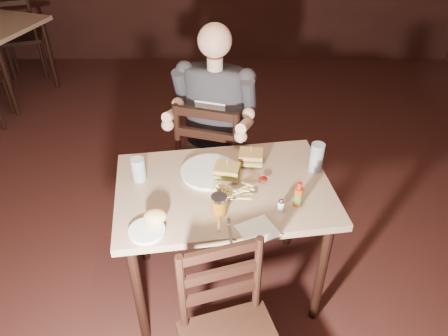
{
  "coord_description": "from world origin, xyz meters",
  "views": [
    {
      "loc": [
        0.26,
        -1.69,
        2.16
      ],
      "look_at": [
        0.25,
        0.07,
        0.85
      ],
      "focal_mm": 35.0,
      "sensor_mm": 36.0,
      "label": 1
    }
  ],
  "objects_px": {
    "glass_right": "(317,157)",
    "syrup_dispenser": "(219,205)",
    "main_table": "(224,201)",
    "diner": "(214,100)",
    "side_plate": "(147,231)",
    "glass_left": "(138,170)",
    "chair_far": "(217,159)",
    "dinner_plate": "(210,172)",
    "hot_sauce": "(299,194)",
    "bg_chair_far": "(22,37)"
  },
  "relations": [
    {
      "from": "hot_sauce",
      "to": "syrup_dispenser",
      "type": "bearing_deg",
      "value": -171.19
    },
    {
      "from": "hot_sauce",
      "to": "glass_right",
      "type": "bearing_deg",
      "value": 65.26
    },
    {
      "from": "diner",
      "to": "main_table",
      "type": "bearing_deg",
      "value": -67.75
    },
    {
      "from": "glass_right",
      "to": "syrup_dispenser",
      "type": "height_order",
      "value": "glass_right"
    },
    {
      "from": "diner",
      "to": "hot_sauce",
      "type": "distance_m",
      "value": 0.85
    },
    {
      "from": "hot_sauce",
      "to": "chair_far",
      "type": "bearing_deg",
      "value": 117.51
    },
    {
      "from": "glass_left",
      "to": "bg_chair_far",
      "type": "bearing_deg",
      "value": 121.45
    },
    {
      "from": "main_table",
      "to": "diner",
      "type": "xyz_separation_m",
      "value": [
        -0.06,
        0.6,
        0.27
      ]
    },
    {
      "from": "dinner_plate",
      "to": "syrup_dispenser",
      "type": "height_order",
      "value": "syrup_dispenser"
    },
    {
      "from": "side_plate",
      "to": "dinner_plate",
      "type": "bearing_deg",
      "value": 58.44
    },
    {
      "from": "dinner_plate",
      "to": "glass_left",
      "type": "bearing_deg",
      "value": -171.54
    },
    {
      "from": "diner",
      "to": "dinner_plate",
      "type": "height_order",
      "value": "diner"
    },
    {
      "from": "chair_far",
      "to": "glass_left",
      "type": "xyz_separation_m",
      "value": [
        -0.38,
        -0.59,
        0.35
      ]
    },
    {
      "from": "main_table",
      "to": "chair_far",
      "type": "distance_m",
      "value": 0.67
    },
    {
      "from": "glass_right",
      "to": "hot_sauce",
      "type": "distance_m",
      "value": 0.31
    },
    {
      "from": "chair_far",
      "to": "diner",
      "type": "bearing_deg",
      "value": 90.0
    },
    {
      "from": "dinner_plate",
      "to": "diner",
      "type": "bearing_deg",
      "value": 88.61
    },
    {
      "from": "dinner_plate",
      "to": "glass_left",
      "type": "xyz_separation_m",
      "value": [
        -0.36,
        -0.05,
        0.06
      ]
    },
    {
      "from": "chair_far",
      "to": "dinner_plate",
      "type": "xyz_separation_m",
      "value": [
        -0.02,
        -0.53,
        0.29
      ]
    },
    {
      "from": "bg_chair_far",
      "to": "side_plate",
      "type": "distance_m",
      "value": 3.88
    },
    {
      "from": "chair_far",
      "to": "bg_chair_far",
      "type": "bearing_deg",
      "value": -31.2
    },
    {
      "from": "glass_right",
      "to": "syrup_dispenser",
      "type": "distance_m",
      "value": 0.61
    },
    {
      "from": "chair_far",
      "to": "glass_left",
      "type": "distance_m",
      "value": 0.78
    },
    {
      "from": "glass_left",
      "to": "glass_right",
      "type": "height_order",
      "value": "glass_right"
    },
    {
      "from": "glass_right",
      "to": "diner",
      "type": "bearing_deg",
      "value": 140.32
    },
    {
      "from": "bg_chair_far",
      "to": "dinner_plate",
      "type": "relative_size",
      "value": 3.0
    },
    {
      "from": "main_table",
      "to": "bg_chair_far",
      "type": "xyz_separation_m",
      "value": [
        -2.25,
        3.03,
        -0.23
      ]
    },
    {
      "from": "chair_far",
      "to": "syrup_dispenser",
      "type": "height_order",
      "value": "chair_far"
    },
    {
      "from": "diner",
      "to": "syrup_dispenser",
      "type": "height_order",
      "value": "diner"
    },
    {
      "from": "main_table",
      "to": "syrup_dispenser",
      "type": "height_order",
      "value": "syrup_dispenser"
    },
    {
      "from": "diner",
      "to": "glass_right",
      "type": "bearing_deg",
      "value": -23.55
    },
    {
      "from": "bg_chair_far",
      "to": "hot_sauce",
      "type": "distance_m",
      "value": 4.12
    },
    {
      "from": "dinner_plate",
      "to": "glass_right",
      "type": "distance_m",
      "value": 0.56
    },
    {
      "from": "diner",
      "to": "glass_left",
      "type": "xyz_separation_m",
      "value": [
        -0.37,
        -0.54,
        -0.11
      ]
    },
    {
      "from": "chair_far",
      "to": "dinner_plate",
      "type": "relative_size",
      "value": 3.28
    },
    {
      "from": "diner",
      "to": "syrup_dispenser",
      "type": "relative_size",
      "value": 9.02
    },
    {
      "from": "dinner_plate",
      "to": "syrup_dispenser",
      "type": "distance_m",
      "value": 0.31
    },
    {
      "from": "glass_right",
      "to": "dinner_plate",
      "type": "bearing_deg",
      "value": -176.23
    },
    {
      "from": "chair_far",
      "to": "side_plate",
      "type": "distance_m",
      "value": 1.05
    },
    {
      "from": "dinner_plate",
      "to": "side_plate",
      "type": "distance_m",
      "value": 0.51
    },
    {
      "from": "side_plate",
      "to": "glass_left",
      "type": "bearing_deg",
      "value": 103.63
    },
    {
      "from": "bg_chair_far",
      "to": "glass_left",
      "type": "bearing_deg",
      "value": 103.5
    },
    {
      "from": "diner",
      "to": "side_plate",
      "type": "bearing_deg",
      "value": -90.62
    },
    {
      "from": "chair_far",
      "to": "diner",
      "type": "distance_m",
      "value": 0.46
    },
    {
      "from": "bg_chair_far",
      "to": "dinner_plate",
      "type": "height_order",
      "value": "bg_chair_far"
    },
    {
      "from": "bg_chair_far",
      "to": "syrup_dispenser",
      "type": "bearing_deg",
      "value": 106.74
    },
    {
      "from": "diner",
      "to": "hot_sauce",
      "type": "relative_size",
      "value": 6.7
    },
    {
      "from": "dinner_plate",
      "to": "hot_sauce",
      "type": "xyz_separation_m",
      "value": [
        0.43,
        -0.24,
        0.06
      ]
    },
    {
      "from": "main_table",
      "to": "chair_far",
      "type": "xyz_separation_m",
      "value": [
        -0.05,
        0.64,
        -0.19
      ]
    },
    {
      "from": "glass_left",
      "to": "glass_right",
      "type": "bearing_deg",
      "value": 5.61
    }
  ]
}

